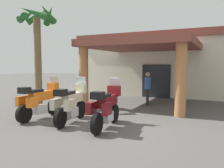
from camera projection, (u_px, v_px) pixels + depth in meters
ground_plane at (107, 126)px, 7.66m from camera, size 80.00×80.00×0.00m
motel_building at (166, 64)px, 16.74m from camera, size 12.14×11.82×4.20m
motorcycle_orange at (39, 101)px, 8.62m from camera, size 0.72×2.21×1.61m
motorcycle_cream at (71, 103)px, 8.03m from camera, size 0.75×2.21×1.61m
motorcycle_maroon at (106, 107)px, 7.34m from camera, size 0.73×2.21×1.61m
pedestrian at (148, 86)px, 11.48m from camera, size 0.32×0.51×1.71m
palm_tree_roadside at (37, 32)px, 11.06m from camera, size 1.94×2.00×5.08m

